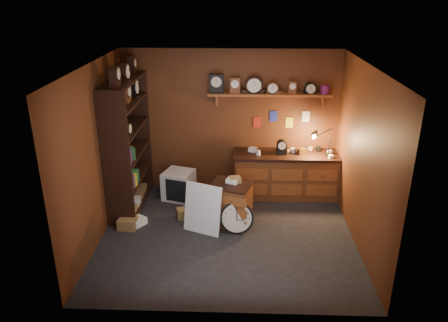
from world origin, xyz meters
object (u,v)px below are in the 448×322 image
shelving_unit (126,140)px  workbench (286,172)px  low_cabinet (231,202)px  big_round_clock (237,218)px

shelving_unit → workbench: (2.84, 0.49, -0.78)m
low_cabinet → big_round_clock: size_ratio=1.51×
big_round_clock → workbench: bearing=56.9°
shelving_unit → workbench: shelving_unit is taller
low_cabinet → big_round_clock: bearing=-52.4°
workbench → low_cabinet: workbench is taller
big_round_clock → low_cabinet: bearing=109.8°
workbench → big_round_clock: (-0.90, -1.39, -0.21)m
workbench → low_cabinet: (-1.00, -1.11, -0.07)m
low_cabinet → big_round_clock: low_cabinet is taller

